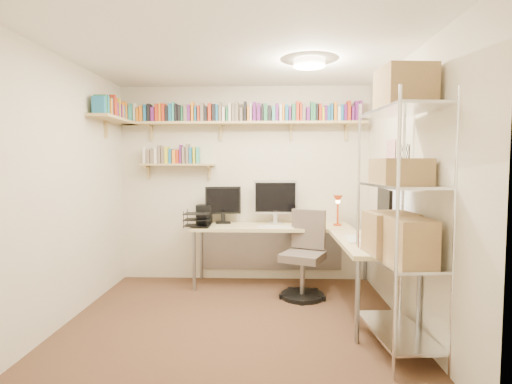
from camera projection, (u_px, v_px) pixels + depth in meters
ground at (235, 323)px, 3.77m from camera, size 3.20×3.20×0.00m
room_shell at (235, 159)px, 3.67m from camera, size 3.24×3.04×2.52m
wall_shelves at (210, 122)px, 4.94m from camera, size 3.12×1.09×0.80m
corner_desk at (283, 229)px, 4.67m from camera, size 2.31×1.95×1.30m
office_chair at (304, 261)px, 4.52m from camera, size 0.57×0.58×0.98m
wire_rack at (400, 192)px, 3.15m from camera, size 0.51×0.91×2.25m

